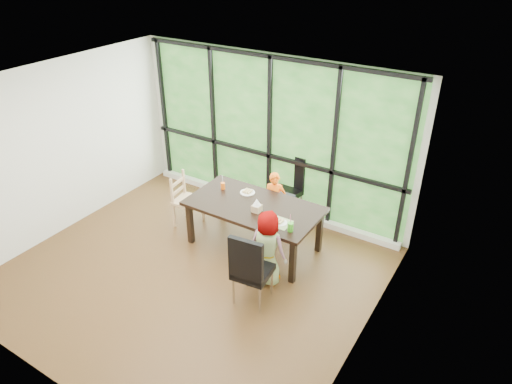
# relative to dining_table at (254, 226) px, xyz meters

# --- Properties ---
(ground) EXTENTS (5.00, 5.00, 0.00)m
(ground) POSITION_rel_dining_table_xyz_m (-0.42, -1.03, -0.38)
(ground) COLOR black
(ground) RESTS_ON ground
(back_wall) EXTENTS (5.00, 0.00, 5.00)m
(back_wall) POSITION_rel_dining_table_xyz_m (-0.42, 1.22, 0.98)
(back_wall) COLOR silver
(back_wall) RESTS_ON ground
(foliage_backdrop) EXTENTS (4.80, 0.02, 2.65)m
(foliage_backdrop) POSITION_rel_dining_table_xyz_m (-0.42, 1.20, 0.98)
(foliage_backdrop) COLOR #1F511D
(foliage_backdrop) RESTS_ON back_wall
(window_mullions) EXTENTS (4.80, 0.06, 2.65)m
(window_mullions) POSITION_rel_dining_table_xyz_m (-0.42, 1.16, 0.98)
(window_mullions) COLOR black
(window_mullions) RESTS_ON back_wall
(window_sill) EXTENTS (4.80, 0.12, 0.10)m
(window_sill) POSITION_rel_dining_table_xyz_m (-0.42, 1.12, -0.33)
(window_sill) COLOR silver
(window_sill) RESTS_ON ground
(dining_table) EXTENTS (2.08, 1.22, 0.75)m
(dining_table) POSITION_rel_dining_table_xyz_m (0.00, 0.00, 0.00)
(dining_table) COLOR black
(dining_table) RESTS_ON ground
(chair_window_leather) EXTENTS (0.54, 0.54, 1.08)m
(chair_window_leather) POSITION_rel_dining_table_xyz_m (-0.02, 1.05, 0.17)
(chair_window_leather) COLOR black
(chair_window_leather) RESTS_ON ground
(chair_interior_leather) EXTENTS (0.51, 0.51, 1.08)m
(chair_interior_leather) POSITION_rel_dining_table_xyz_m (0.62, -1.02, 0.17)
(chair_interior_leather) COLOR black
(chair_interior_leather) RESTS_ON ground
(chair_end_beech) EXTENTS (0.45, 0.47, 0.90)m
(chair_end_beech) POSITION_rel_dining_table_xyz_m (-1.26, -0.03, 0.08)
(chair_end_beech) COLOR tan
(chair_end_beech) RESTS_ON ground
(child_toddler) EXTENTS (0.43, 0.36, 1.00)m
(child_toddler) POSITION_rel_dining_table_xyz_m (-0.00, 0.64, 0.12)
(child_toddler) COLOR #FF620E
(child_toddler) RESTS_ON ground
(child_older) EXTENTS (0.55, 0.36, 1.12)m
(child_older) POSITION_rel_dining_table_xyz_m (0.59, -0.59, 0.18)
(child_older) COLOR slate
(child_older) RESTS_ON ground
(placemat) EXTENTS (0.39, 0.28, 0.01)m
(placemat) POSITION_rel_dining_table_xyz_m (0.52, -0.22, 0.38)
(placemat) COLOR tan
(placemat) RESTS_ON dining_table
(plate_far) EXTENTS (0.23, 0.23, 0.01)m
(plate_far) POSITION_rel_dining_table_xyz_m (-0.28, 0.26, 0.38)
(plate_far) COLOR white
(plate_far) RESTS_ON dining_table
(plate_near) EXTENTS (0.21, 0.21, 0.01)m
(plate_near) POSITION_rel_dining_table_xyz_m (0.57, -0.22, 0.38)
(plate_near) COLOR white
(plate_near) RESTS_ON dining_table
(orange_cup) EXTENTS (0.07, 0.07, 0.11)m
(orange_cup) POSITION_rel_dining_table_xyz_m (-0.68, 0.16, 0.43)
(orange_cup) COLOR orange
(orange_cup) RESTS_ON dining_table
(green_cup) EXTENTS (0.08, 0.08, 0.13)m
(green_cup) POSITION_rel_dining_table_xyz_m (0.78, -0.32, 0.44)
(green_cup) COLOR green
(green_cup) RESTS_ON dining_table
(tissue_box) EXTENTS (0.12, 0.12, 0.11)m
(tissue_box) POSITION_rel_dining_table_xyz_m (0.13, -0.13, 0.43)
(tissue_box) COLOR tan
(tissue_box) RESTS_ON dining_table
(crepe_rolls_far) EXTENTS (0.15, 0.12, 0.04)m
(crepe_rolls_far) POSITION_rel_dining_table_xyz_m (-0.28, 0.26, 0.41)
(crepe_rolls_far) COLOR tan
(crepe_rolls_far) RESTS_ON plate_far
(crepe_rolls_near) EXTENTS (0.10, 0.12, 0.04)m
(crepe_rolls_near) POSITION_rel_dining_table_xyz_m (0.57, -0.22, 0.41)
(crepe_rolls_near) COLOR tan
(crepe_rolls_near) RESTS_ON plate_near
(straw_white) EXTENTS (0.01, 0.04, 0.20)m
(straw_white) POSITION_rel_dining_table_xyz_m (-0.68, 0.16, 0.52)
(straw_white) COLOR white
(straw_white) RESTS_ON orange_cup
(straw_pink) EXTENTS (0.01, 0.04, 0.20)m
(straw_pink) POSITION_rel_dining_table_xyz_m (0.78, -0.32, 0.54)
(straw_pink) COLOR pink
(straw_pink) RESTS_ON green_cup
(tissue) EXTENTS (0.12, 0.12, 0.11)m
(tissue) POSITION_rel_dining_table_xyz_m (0.13, -0.13, 0.54)
(tissue) COLOR white
(tissue) RESTS_ON tissue_box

